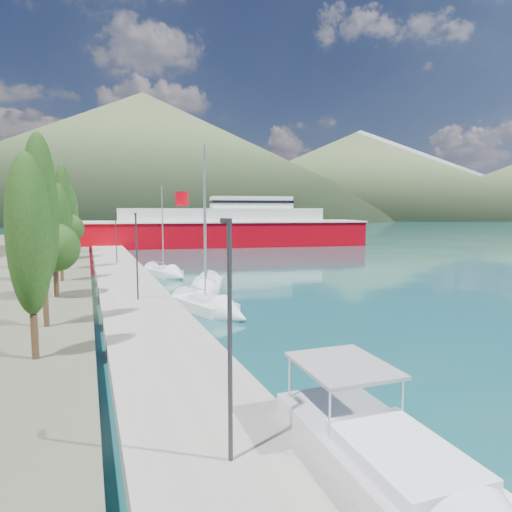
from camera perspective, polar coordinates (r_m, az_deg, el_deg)
name	(u,v)px	position (r m, az deg, el deg)	size (l,w,h in m)	color
ground	(130,233)	(137.43, -16.47, 2.95)	(1400.00, 1400.00, 0.00)	#14474C
quay	(124,279)	(43.34, -17.17, -2.96)	(5.00, 88.00, 0.80)	gray
hills_far	(193,163)	(656.85, -8.34, 12.23)	(1480.00, 900.00, 180.00)	gray
hills_near	(212,164)	(406.69, -5.83, 12.06)	(1010.00, 520.00, 115.00)	#445733
tree_row	(64,222)	(49.05, -24.27, 4.17)	(3.85, 63.42, 11.22)	#47301E
lamp_posts	(136,252)	(31.44, -15.74, 0.49)	(0.15, 44.09, 6.06)	#2D2D33
sailboat_near	(218,310)	(29.28, -5.09, -7.20)	(4.71, 8.24, 11.35)	silver
sailboat_mid	(205,292)	(35.63, -6.88, -4.79)	(5.47, 9.66, 13.50)	silver
sailboat_far	(170,274)	(46.06, -11.39, -2.41)	(4.50, 7.50, 10.51)	silver
ferry	(223,229)	(84.74, -4.40, 3.64)	(57.24, 21.61, 11.13)	#A6000C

